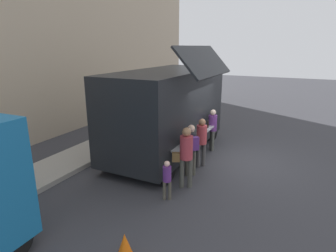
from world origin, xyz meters
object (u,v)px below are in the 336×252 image
at_px(trash_bin, 158,114).
at_px(customer_front_ordering, 202,138).
at_px(traffic_cone_orange, 125,247).
at_px(child_near_queue, 167,177).
at_px(customer_extra_browsing, 212,126).
at_px(customer_mid_with_backpack, 191,145).
at_px(food_truck_main, 168,109).
at_px(customer_rear_waiting, 186,153).

distance_m(trash_bin, customer_front_ordering, 5.76).
distance_m(traffic_cone_orange, child_near_queue, 2.30).
xyz_separation_m(customer_front_ordering, customer_extra_browsing, (1.66, 0.14, -0.03)).
relative_size(customer_mid_with_backpack, child_near_queue, 1.50).
distance_m(trash_bin, child_near_queue, 7.64).
bearing_deg(customer_mid_with_backpack, food_truck_main, 4.58).
distance_m(customer_front_ordering, child_near_queue, 2.41).
relative_size(traffic_cone_orange, customer_mid_with_backpack, 0.34).
height_order(trash_bin, customer_extra_browsing, customer_extra_browsing).
xyz_separation_m(food_truck_main, child_near_queue, (-3.04, -1.44, -1.02)).
distance_m(customer_rear_waiting, customer_extra_browsing, 3.22).
bearing_deg(customer_mid_with_backpack, trash_bin, -3.81).
bearing_deg(customer_mid_with_backpack, child_near_queue, 137.77).
height_order(customer_front_ordering, customer_mid_with_backpack, customer_front_ordering).
relative_size(food_truck_main, customer_front_ordering, 3.53).
bearing_deg(customer_front_ordering, food_truck_main, 11.75).
distance_m(food_truck_main, customer_extra_browsing, 1.85).
relative_size(traffic_cone_orange, customer_rear_waiting, 0.31).
xyz_separation_m(trash_bin, child_near_queue, (-6.65, -3.76, 0.18)).
distance_m(food_truck_main, customer_mid_with_backpack, 2.19).
relative_size(food_truck_main, customer_rear_waiting, 3.28).
xyz_separation_m(customer_rear_waiting, child_near_queue, (-0.84, 0.17, -0.40)).
relative_size(customer_mid_with_backpack, customer_extra_browsing, 1.02).
bearing_deg(customer_extra_browsing, customer_front_ordering, 63.00).
bearing_deg(trash_bin, customer_front_ordering, -137.94).
xyz_separation_m(customer_front_ordering, customer_rear_waiting, (-1.55, -0.08, 0.07)).
bearing_deg(food_truck_main, traffic_cone_orange, -162.23).
bearing_deg(customer_extra_browsing, child_near_queue, 58.88).
height_order(food_truck_main, trash_bin, food_truck_main).
bearing_deg(trash_bin, traffic_cone_orange, -155.89).
height_order(food_truck_main, child_near_queue, food_truck_main).
relative_size(traffic_cone_orange, customer_front_ordering, 0.33).
bearing_deg(customer_extra_browsing, customer_mid_with_backpack, 60.37).
distance_m(customer_mid_with_backpack, child_near_queue, 1.61).
relative_size(trash_bin, customer_rear_waiting, 0.53).
bearing_deg(customer_front_ordering, customer_mid_with_backpack, 121.81).
bearing_deg(trash_bin, customer_extra_browsing, -125.12).
distance_m(trash_bin, customer_mid_with_backpack, 6.36).
relative_size(traffic_cone_orange, customer_extra_browsing, 0.34).
bearing_deg(food_truck_main, customer_rear_waiting, -143.68).
xyz_separation_m(trash_bin, customer_front_ordering, (-4.26, -3.85, 0.51)).
xyz_separation_m(customer_front_ordering, customer_mid_with_backpack, (-0.82, 0.04, 0.02)).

